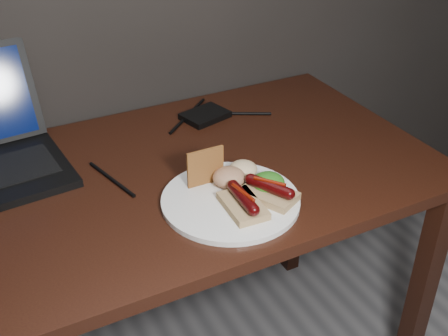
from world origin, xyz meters
TOP-DOWN VIEW (x-y plane):
  - desk at (0.00, 1.38)m, footprint 1.40×0.70m
  - hard_drive at (0.27, 1.60)m, footprint 0.14×0.12m
  - desk_cables at (-0.01, 1.51)m, footprint 1.00×0.38m
  - plate at (0.15, 1.21)m, footprint 0.33×0.33m
  - bread_sausage_center at (0.15, 1.17)m, footprint 0.08×0.12m
  - bread_sausage_right at (0.22, 1.18)m, footprint 0.11×0.13m
  - crispbread at (0.12, 1.29)m, footprint 0.09×0.01m
  - salad_greens at (0.23, 1.20)m, footprint 0.07×0.07m
  - salsa_mound at (0.17, 1.26)m, footprint 0.07×0.07m
  - coleslaw_mound at (0.21, 1.28)m, footprint 0.06×0.06m

SIDE VIEW (x-z plane):
  - desk at x=0.00m, z-range 0.29..1.04m
  - desk_cables at x=-0.01m, z-range 0.75..0.76m
  - plate at x=0.15m, z-range 0.75..0.76m
  - hard_drive at x=0.27m, z-range 0.75..0.77m
  - bread_sausage_center at x=0.15m, z-range 0.76..0.80m
  - bread_sausage_right at x=0.22m, z-range 0.76..0.80m
  - coleslaw_mound at x=0.21m, z-range 0.76..0.80m
  - salad_greens at x=0.23m, z-range 0.76..0.80m
  - salsa_mound at x=0.17m, z-range 0.76..0.80m
  - crispbread at x=0.12m, z-range 0.76..0.85m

